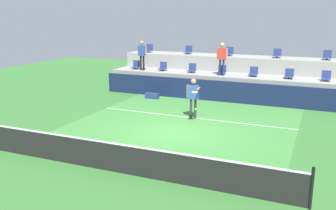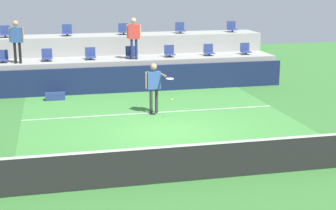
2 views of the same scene
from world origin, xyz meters
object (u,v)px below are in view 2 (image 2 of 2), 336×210
at_px(stadium_chair_lower_mid_right, 170,52).
at_px(stadium_chair_upper_right, 180,29).
at_px(equipment_bag, 55,96).
at_px(tennis_player, 154,83).
at_px(stadium_chair_lower_far_right, 245,50).
at_px(stadium_chair_upper_center, 123,30).
at_px(stadium_chair_lower_right, 209,51).
at_px(spectator_in_grey, 17,38).
at_px(stadium_chair_upper_far_right, 232,28).
at_px(spectator_in_white, 134,34).
at_px(stadium_chair_upper_far_left, 5,33).
at_px(stadium_chair_lower_far_left, 2,57).
at_px(stadium_chair_lower_center, 131,53).
at_px(tennis_ball, 172,100).
at_px(stadium_chair_lower_left, 47,56).
at_px(stadium_chair_lower_mid_left, 90,55).
at_px(stadium_chair_upper_left, 67,31).

height_order(stadium_chair_lower_mid_right, stadium_chair_upper_right, stadium_chair_upper_right).
bearing_deg(equipment_bag, tennis_player, -40.47).
relative_size(stadium_chair_lower_mid_right, stadium_chair_lower_far_right, 1.00).
bearing_deg(stadium_chair_upper_center, stadium_chair_lower_right, -26.39).
bearing_deg(spectator_in_grey, stadium_chair_upper_center, 24.96).
bearing_deg(stadium_chair_upper_far_right, spectator_in_white, -157.30).
distance_m(stadium_chair_upper_far_left, equipment_bag, 4.82).
bearing_deg(stadium_chair_lower_far_left, equipment_bag, -44.70).
distance_m(stadium_chair_lower_center, stadium_chair_lower_right, 3.57).
distance_m(stadium_chair_upper_far_right, tennis_ball, 9.17).
xyz_separation_m(stadium_chair_upper_far_right, tennis_ball, (-4.83, -7.62, -1.63)).
bearing_deg(spectator_in_white, spectator_in_grey, 180.00).
height_order(stadium_chair_lower_left, stadium_chair_lower_center, same).
bearing_deg(stadium_chair_lower_mid_left, stadium_chair_upper_far_left, 153.37).
bearing_deg(stadium_chair_lower_far_left, stadium_chair_upper_right, 12.57).
xyz_separation_m(stadium_chair_lower_mid_left, stadium_chair_upper_center, (1.70, 1.80, 0.85)).
height_order(stadium_chair_lower_mid_right, tennis_player, tennis_player).
xyz_separation_m(stadium_chair_lower_far_left, stadium_chair_upper_far_left, (0.04, 1.80, 0.85)).
distance_m(stadium_chair_lower_right, tennis_ball, 6.64).
relative_size(stadium_chair_lower_far_left, equipment_bag, 0.68).
bearing_deg(spectator_in_white, stadium_chair_upper_left, 141.26).
relative_size(stadium_chair_lower_right, stadium_chair_upper_right, 1.00).
xyz_separation_m(stadium_chair_lower_mid_left, stadium_chair_upper_right, (4.45, 1.80, 0.85)).
relative_size(stadium_chair_lower_right, spectator_in_grey, 0.30).
xyz_separation_m(stadium_chair_lower_mid_right, spectator_in_white, (-1.66, -0.38, 0.87)).
relative_size(spectator_in_white, tennis_ball, 26.20).
height_order(stadium_chair_lower_mid_left, stadium_chair_upper_far_right, stadium_chair_upper_far_right).
xyz_separation_m(spectator_in_white, equipment_bag, (-3.43, -1.63, -2.19)).
bearing_deg(tennis_player, spectator_in_grey, 136.62).
distance_m(stadium_chair_lower_center, stadium_chair_lower_mid_right, 1.74).
relative_size(stadium_chair_lower_far_left, spectator_in_grey, 0.30).
bearing_deg(stadium_chair_lower_left, stadium_chair_lower_center, 0.00).
relative_size(stadium_chair_lower_far_right, stadium_chair_upper_right, 1.00).
xyz_separation_m(tennis_player, spectator_in_grey, (-4.79, 4.52, 1.21)).
xyz_separation_m(stadium_chair_lower_left, stadium_chair_lower_center, (3.58, 0.00, 0.00)).
relative_size(stadium_chair_lower_mid_left, equipment_bag, 0.68).
distance_m(stadium_chair_lower_left, stadium_chair_lower_right, 7.16).
xyz_separation_m(stadium_chair_upper_center, equipment_bag, (-3.29, -3.82, -2.16)).
bearing_deg(stadium_chair_lower_center, spectator_in_white, -78.29).
bearing_deg(stadium_chair_lower_right, stadium_chair_upper_far_left, 168.59).
bearing_deg(stadium_chair_lower_mid_right, spectator_in_white, -167.00).
bearing_deg(stadium_chair_lower_far_right, stadium_chair_lower_far_left, 180.00).
bearing_deg(equipment_bag, stadium_chair_upper_far_left, 117.67).
height_order(stadium_chair_upper_left, spectator_in_grey, spectator_in_grey).
bearing_deg(stadium_chair_lower_mid_right, stadium_chair_lower_right, 0.00).
bearing_deg(stadium_chair_lower_far_left, stadium_chair_upper_far_left, 88.79).
bearing_deg(stadium_chair_lower_right, spectator_in_white, -173.73).
bearing_deg(stadium_chair_lower_left, stadium_chair_upper_right, 16.01).
relative_size(stadium_chair_lower_far_left, spectator_in_white, 0.29).
relative_size(stadium_chair_upper_far_right, spectator_in_white, 0.29).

